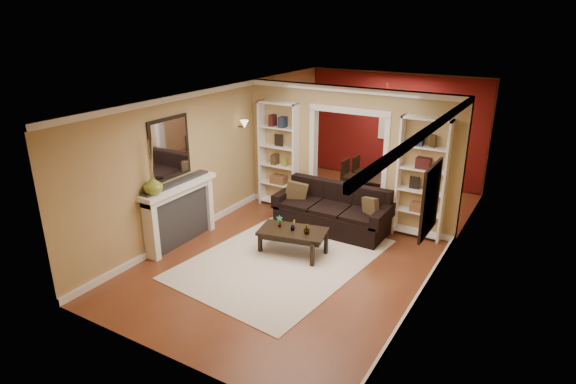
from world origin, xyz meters
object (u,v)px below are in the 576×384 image
Objects in this scene: dining_table at (380,184)px; coffee_table at (293,242)px; fireplace at (181,214)px; sofa at (332,209)px; bookshelf_right at (422,179)px; bookshelf_left at (279,155)px.

coffee_table is at bearing 175.42° from dining_table.
sofa is at bearing 42.74° from fireplace.
sofa is 1.91× the size of coffee_table.
dining_table is at bearing 128.43° from bookshelf_right.
sofa is at bearing -159.23° from bookshelf_right.
sofa is 1.78m from bookshelf_right.
sofa is 1.82m from bookshelf_left.
bookshelf_right is at bearing -141.57° from dining_table.
bookshelf_left is 1.00× the size of bookshelf_right.
fireplace is (-0.54, -2.53, -0.57)m from bookshelf_left.
dining_table is (2.25, 4.29, -0.30)m from fireplace.
fireplace is 1.08× the size of dining_table.
fireplace reaches higher than coffee_table.
bookshelf_left is (-1.42, 1.83, 0.93)m from coffee_table.
coffee_table is at bearing 19.56° from fireplace.
sofa is 2.88m from fireplace.
bookshelf_left is 2.60m from dining_table.
bookshelf_left is 1.46× the size of dining_table.
dining_table is (0.29, 3.59, 0.05)m from coffee_table.
sofa reaches higher than dining_table.
coffee_table is at bearing -132.53° from bookshelf_right.
bookshelf_right is (1.68, 1.83, 0.93)m from coffee_table.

